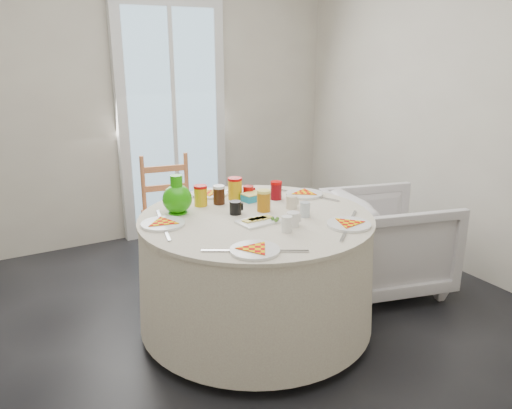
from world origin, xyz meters
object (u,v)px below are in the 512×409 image
table (256,271)px  armchair (387,236)px  green_pitcher (177,190)px  wooden_chair (170,211)px

table → armchair: (1.08, 0.02, 0.02)m
armchair → green_pitcher: 1.56m
wooden_chair → green_pitcher: bearing=-96.8°
table → green_pitcher: 0.68m
table → armchair: 1.09m
table → wooden_chair: wooden_chair is taller
armchair → green_pitcher: green_pitcher is taller
wooden_chair → green_pitcher: 0.94m
table → green_pitcher: green_pitcher is taller
armchair → green_pitcher: size_ratio=3.42×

